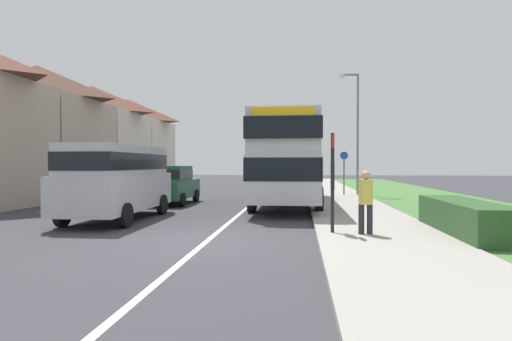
{
  "coord_description": "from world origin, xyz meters",
  "views": [
    {
      "loc": [
        2.18,
        -9.98,
        1.83
      ],
      "look_at": [
        0.66,
        4.91,
        1.6
      ],
      "focal_mm": 29.99,
      "sensor_mm": 36.0,
      "label": 1
    }
  ],
  "objects_px": {
    "bus_stop_sign": "(333,176)",
    "street_lamp_near": "(512,17)",
    "parked_car_dark_green": "(170,183)",
    "double_decker_bus": "(287,157)",
    "pedestrian_at_stop": "(366,199)",
    "cycle_route_sign": "(344,171)",
    "parked_van_silver": "(118,176)",
    "street_lamp_mid": "(356,126)"
  },
  "relations": [
    {
      "from": "bus_stop_sign",
      "to": "street_lamp_near",
      "type": "relative_size",
      "value": 0.36
    },
    {
      "from": "parked_car_dark_green",
      "to": "bus_stop_sign",
      "type": "distance_m",
      "value": 10.48
    },
    {
      "from": "double_decker_bus",
      "to": "bus_stop_sign",
      "type": "bearing_deg",
      "value": -80.53
    },
    {
      "from": "pedestrian_at_stop",
      "to": "street_lamp_near",
      "type": "relative_size",
      "value": 0.23
    },
    {
      "from": "parked_car_dark_green",
      "to": "cycle_route_sign",
      "type": "bearing_deg",
      "value": 32.96
    },
    {
      "from": "bus_stop_sign",
      "to": "street_lamp_near",
      "type": "bearing_deg",
      "value": -56.44
    },
    {
      "from": "double_decker_bus",
      "to": "parked_van_silver",
      "type": "height_order",
      "value": "double_decker_bus"
    },
    {
      "from": "parked_car_dark_green",
      "to": "street_lamp_near",
      "type": "xyz_separation_m",
      "value": [
        9.15,
        -11.79,
        3.18
      ]
    },
    {
      "from": "double_decker_bus",
      "to": "pedestrian_at_stop",
      "type": "xyz_separation_m",
      "value": [
        2.13,
        -8.33,
        -1.17
      ]
    },
    {
      "from": "cycle_route_sign",
      "to": "double_decker_bus",
      "type": "bearing_deg",
      "value": -119.34
    },
    {
      "from": "double_decker_bus",
      "to": "pedestrian_at_stop",
      "type": "height_order",
      "value": "double_decker_bus"
    },
    {
      "from": "double_decker_bus",
      "to": "street_lamp_near",
      "type": "distance_m",
      "value": 12.6
    },
    {
      "from": "bus_stop_sign",
      "to": "parked_car_dark_green",
      "type": "bearing_deg",
      "value": 129.63
    },
    {
      "from": "parked_car_dark_green",
      "to": "cycle_route_sign",
      "type": "xyz_separation_m",
      "value": [
        8.33,
        5.4,
        0.48
      ]
    },
    {
      "from": "parked_van_silver",
      "to": "parked_car_dark_green",
      "type": "relative_size",
      "value": 1.33
    },
    {
      "from": "bus_stop_sign",
      "to": "street_lamp_mid",
      "type": "relative_size",
      "value": 0.38
    },
    {
      "from": "parked_car_dark_green",
      "to": "street_lamp_mid",
      "type": "height_order",
      "value": "street_lamp_mid"
    },
    {
      "from": "cycle_route_sign",
      "to": "parked_car_dark_green",
      "type": "bearing_deg",
      "value": -147.04
    },
    {
      "from": "street_lamp_near",
      "to": "parked_van_silver",
      "type": "bearing_deg",
      "value": 145.61
    },
    {
      "from": "cycle_route_sign",
      "to": "street_lamp_mid",
      "type": "height_order",
      "value": "street_lamp_mid"
    },
    {
      "from": "pedestrian_at_stop",
      "to": "bus_stop_sign",
      "type": "relative_size",
      "value": 0.64
    },
    {
      "from": "parked_car_dark_green",
      "to": "street_lamp_mid",
      "type": "relative_size",
      "value": 0.58
    },
    {
      "from": "double_decker_bus",
      "to": "parked_van_silver",
      "type": "distance_m",
      "value": 7.75
    },
    {
      "from": "pedestrian_at_stop",
      "to": "parked_car_dark_green",
      "type": "bearing_deg",
      "value": 132.0
    },
    {
      "from": "double_decker_bus",
      "to": "street_lamp_near",
      "type": "height_order",
      "value": "street_lamp_near"
    },
    {
      "from": "parked_van_silver",
      "to": "street_lamp_near",
      "type": "height_order",
      "value": "street_lamp_near"
    },
    {
      "from": "pedestrian_at_stop",
      "to": "bus_stop_sign",
      "type": "xyz_separation_m",
      "value": [
        -0.78,
        0.22,
        0.56
      ]
    },
    {
      "from": "parked_car_dark_green",
      "to": "pedestrian_at_stop",
      "type": "relative_size",
      "value": 2.38
    },
    {
      "from": "double_decker_bus",
      "to": "cycle_route_sign",
      "type": "height_order",
      "value": "double_decker_bus"
    },
    {
      "from": "street_lamp_mid",
      "to": "street_lamp_near",
      "type": "bearing_deg",
      "value": -89.44
    },
    {
      "from": "street_lamp_mid",
      "to": "double_decker_bus",
      "type": "bearing_deg",
      "value": -123.86
    },
    {
      "from": "double_decker_bus",
      "to": "bus_stop_sign",
      "type": "height_order",
      "value": "double_decker_bus"
    },
    {
      "from": "pedestrian_at_stop",
      "to": "street_lamp_mid",
      "type": "relative_size",
      "value": 0.24
    },
    {
      "from": "parked_car_dark_green",
      "to": "street_lamp_near",
      "type": "bearing_deg",
      "value": -52.18
    },
    {
      "from": "street_lamp_mid",
      "to": "bus_stop_sign",
      "type": "bearing_deg",
      "value": -99.64
    },
    {
      "from": "street_lamp_near",
      "to": "street_lamp_mid",
      "type": "xyz_separation_m",
      "value": [
        -0.17,
        17.28,
        -0.15
      ]
    },
    {
      "from": "street_lamp_near",
      "to": "street_lamp_mid",
      "type": "distance_m",
      "value": 17.29
    },
    {
      "from": "parked_van_silver",
      "to": "street_lamp_mid",
      "type": "relative_size",
      "value": 0.77
    },
    {
      "from": "parked_van_silver",
      "to": "bus_stop_sign",
      "type": "distance_m",
      "value": 7.2
    },
    {
      "from": "bus_stop_sign",
      "to": "cycle_route_sign",
      "type": "xyz_separation_m",
      "value": [
        1.66,
        13.46,
        -0.11
      ]
    },
    {
      "from": "parked_van_silver",
      "to": "cycle_route_sign",
      "type": "relative_size",
      "value": 2.09
    },
    {
      "from": "parked_car_dark_green",
      "to": "street_lamp_mid",
      "type": "xyz_separation_m",
      "value": [
        8.98,
        5.5,
        3.03
      ]
    }
  ]
}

